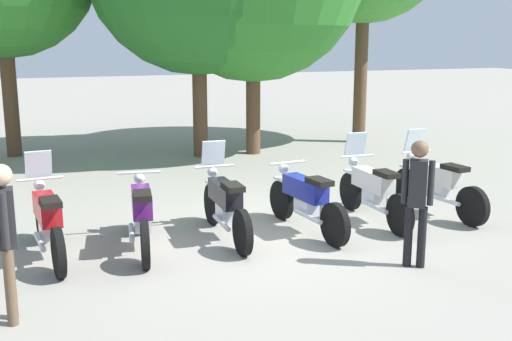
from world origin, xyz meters
TOP-DOWN VIEW (x-y plane):
  - ground_plane at (0.00, 0.00)m, footprint 80.00×80.00m
  - motorcycle_0 at (-3.11, 0.22)m, footprint 0.62×2.19m
  - motorcycle_1 at (-1.86, 0.12)m, footprint 0.69×2.18m
  - motorcycle_2 at (-0.62, 0.16)m, footprint 0.62×2.19m
  - motorcycle_3 at (0.61, 0.00)m, footprint 0.62×2.19m
  - motorcycle_4 at (1.86, 0.11)m, footprint 0.62×2.19m
  - motorcycle_5 at (3.09, 0.10)m, footprint 0.62×2.19m
  - person_0 at (-3.58, -1.70)m, footprint 0.22×0.40m
  - person_1 at (1.28, -1.87)m, footprint 0.37×0.31m

SIDE VIEW (x-z plane):
  - ground_plane at x=0.00m, z-range 0.00..0.00m
  - motorcycle_1 at x=-1.86m, z-range 0.01..1.00m
  - motorcycle_3 at x=0.61m, z-range 0.01..1.00m
  - motorcycle_0 at x=-3.11m, z-range -0.17..1.20m
  - motorcycle_2 at x=-0.62m, z-range -0.17..1.20m
  - motorcycle_4 at x=1.86m, z-range -0.17..1.20m
  - motorcycle_5 at x=3.09m, z-range -0.17..1.20m
  - person_1 at x=1.28m, z-range 0.14..1.79m
  - person_0 at x=-3.58m, z-range 0.14..1.83m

